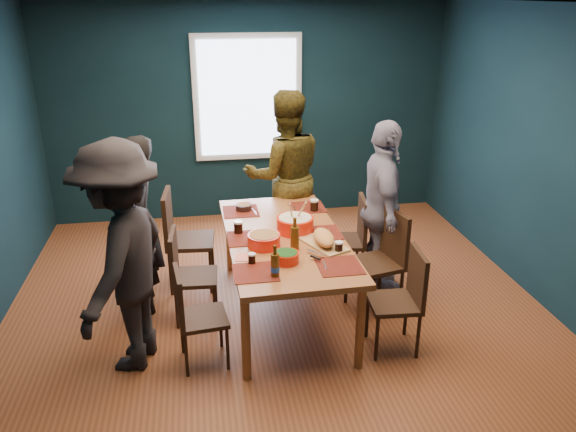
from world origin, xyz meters
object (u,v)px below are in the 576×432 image
Objects in this scene: cutting_board at (324,239)px; chair_right_mid at (384,253)px; person_far_left at (138,227)px; person_back at (285,176)px; chair_left_mid at (186,269)px; chair_right_far at (352,234)px; chair_left_near at (192,311)px; person_near_left at (122,258)px; bowl_dumpling at (295,224)px; dining_table at (285,243)px; chair_right_near at (405,293)px; person_right at (382,208)px; bowl_herbs at (286,257)px; bowl_salad at (264,240)px; chair_left_far at (180,232)px.

chair_right_mid is at bearing -7.29° from cutting_board.
person_back reaches higher than person_far_left.
chair_right_far is at bearing 19.61° from chair_left_mid.
chair_left_near is 0.67m from person_near_left.
bowl_dumpling is at bearing 31.78° from chair_left_near.
dining_table is 2.14× the size of chair_right_mid.
cutting_board is at bearing 144.66° from chair_right_near.
cutting_board is (0.10, -1.49, -0.10)m from person_back.
person_right is 1.34m from bowl_herbs.
chair_left_mid reaches higher than chair_left_near.
bowl_dumpling is (-0.09, -1.15, -0.08)m from person_back.
person_far_left is 0.89× the size of person_back.
chair_right_far reaches higher than chair_left_near.
dining_table is 1.08m from chair_left_near.
person_back is at bearing 79.55° from dining_table.
person_far_left is at bearing 149.27° from chair_left_mid.
cutting_board is (1.13, 0.41, 0.34)m from chair_left_near.
person_far_left reaches higher than chair_left_near.
person_back is 9.00× the size of bowl_herbs.
bowl_herbs is at bearing 109.00° from person_near_left.
chair_left_near is 0.85m from bowl_salad.
chair_right_far is 0.94m from cutting_board.
chair_left_near is at bearing -178.17° from chair_right_near.
chair_right_far reaches higher than dining_table.
chair_right_mid is (1.84, -0.73, -0.03)m from chair_left_far.
person_right is 0.91m from bowl_dumpling.
chair_left_near is 2.95× the size of bowl_salad.
chair_left_mid is 0.97× the size of chair_right_near.
bowl_herbs is at bearing 47.58° from person_far_left.
bowl_salad is (0.73, -0.86, 0.25)m from chair_left_far.
person_near_left is (-1.52, -1.77, -0.01)m from person_back.
chair_right_near is (0.10, -1.21, -0.01)m from chair_right_far.
person_far_left is at bearing 136.54° from cutting_board.
chair_left_mid is 0.79m from bowl_salad.
person_right is (1.93, -0.36, 0.27)m from chair_left_far.
chair_left_near is at bearing -81.28° from chair_left_far.
person_far_left is at bearing 97.88° from person_right.
bowl_dumpling reaches higher than chair_left_mid.
person_back is at bearing 54.91° from chair_left_near.
bowl_salad reaches higher than chair_left_near.
person_near_left is at bearing -146.02° from chair_right_far.
person_near_left is (-2.09, -1.04, 0.39)m from chair_right_far.
chair_left_mid is 0.89× the size of chair_right_mid.
bowl_dumpling is at bearing 111.53° from person_right.
chair_left_far is at bearing 145.80° from chair_right_mid.
chair_left_mid is 1.03m from bowl_herbs.
person_near_left is 1.65m from cutting_board.
chair_left_far is 1.71m from chair_right_far.
chair_left_far is at bearing 87.89° from chair_left_near.
chair_right_far is at bearing 33.49° from cutting_board.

